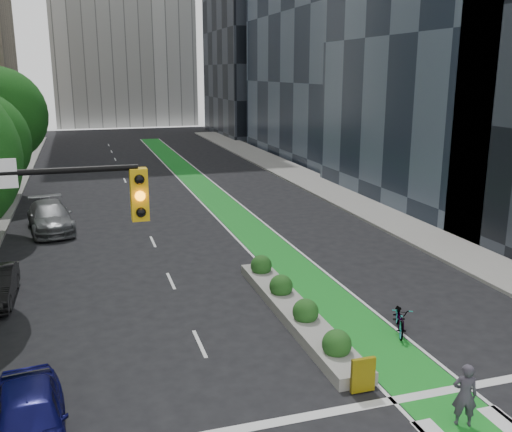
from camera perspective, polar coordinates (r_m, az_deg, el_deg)
sidewalk_right at (r=40.74m, az=8.79°, el=1.99°), size 3.60×90.00×0.15m
bike_lane_paint at (r=42.57m, az=-4.94°, el=2.54°), size 2.20×70.00×0.01m
building_dark_end at (r=83.04m, az=0.99°, el=17.98°), size 14.00×18.00×28.00m
median_planter at (r=20.81m, az=3.88°, el=-9.12°), size 1.20×10.26×1.10m
bicycle at (r=20.23m, az=14.21°, el=-9.85°), size 1.42×2.02×1.01m
cyclist at (r=15.68m, az=20.15°, el=-16.45°), size 0.73×0.62×1.68m
parked_car_left_near at (r=15.09m, az=-21.74°, el=-18.41°), size 2.12×4.39×1.45m
parked_car_left_far at (r=33.63m, az=-19.89°, el=-0.07°), size 2.91×5.66×1.57m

